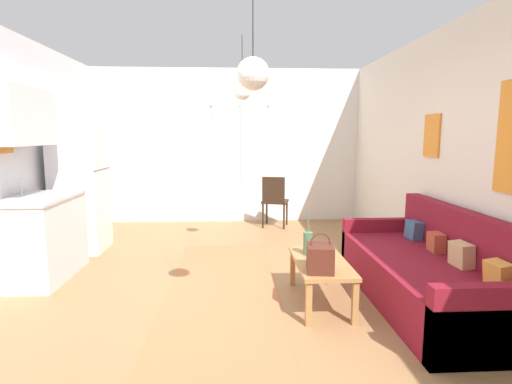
% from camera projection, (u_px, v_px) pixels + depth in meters
% --- Properties ---
extents(ground_plane, '(5.31, 8.05, 0.10)m').
position_uv_depth(ground_plane, '(222.00, 314.00, 3.63)').
color(ground_plane, '#996D44').
extents(wall_back, '(4.91, 0.13, 2.73)m').
position_uv_depth(wall_back, '(228.00, 147.00, 7.15)').
color(wall_back, white).
rests_on(wall_back, ground_plane).
extents(wall_right, '(0.12, 7.65, 2.73)m').
position_uv_depth(wall_right, '(489.00, 158.00, 3.55)').
color(wall_right, silver).
rests_on(wall_right, ground_plane).
extents(area_rug, '(1.11, 3.25, 0.01)m').
position_uv_depth(area_rug, '(222.00, 289.00, 4.05)').
color(area_rug, '#B26B42').
rests_on(area_rug, ground_plane).
extents(couch, '(0.91, 2.20, 0.88)m').
position_uv_depth(couch, '(430.00, 274.00, 3.71)').
color(couch, maroon).
rests_on(couch, ground_plane).
extents(coffee_table, '(0.47, 0.99, 0.41)m').
position_uv_depth(coffee_table, '(321.00, 266.00, 3.70)').
color(coffee_table, '#A87542').
rests_on(coffee_table, ground_plane).
extents(bamboo_vase, '(0.09, 0.09, 0.44)m').
position_uv_depth(bamboo_vase, '(308.00, 243.00, 3.85)').
color(bamboo_vase, '#47704C').
rests_on(bamboo_vase, coffee_table).
extents(handbag, '(0.25, 0.30, 0.34)m').
position_uv_depth(handbag, '(320.00, 258.00, 3.39)').
color(handbag, '#512319').
rests_on(handbag, coffee_table).
extents(refrigerator, '(0.63, 0.65, 1.80)m').
position_uv_depth(refrigerator, '(80.00, 185.00, 5.33)').
color(refrigerator, white).
rests_on(refrigerator, ground_plane).
extents(kitchen_counter, '(0.60, 1.10, 2.07)m').
position_uv_depth(kitchen_counter, '(37.00, 208.00, 4.30)').
color(kitchen_counter, silver).
rests_on(kitchen_counter, ground_plane).
extents(accent_chair, '(0.51, 0.50, 0.88)m').
position_uv_depth(accent_chair, '(275.00, 199.00, 6.72)').
color(accent_chair, black).
rests_on(accent_chair, ground_plane).
extents(pendant_lamp_near, '(0.23, 0.23, 0.85)m').
position_uv_depth(pendant_lamp_near, '(253.00, 74.00, 2.75)').
color(pendant_lamp_near, black).
extents(pendant_lamp_far, '(0.20, 0.20, 0.75)m').
position_uv_depth(pendant_lamp_far, '(242.00, 91.00, 4.74)').
color(pendant_lamp_far, black).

